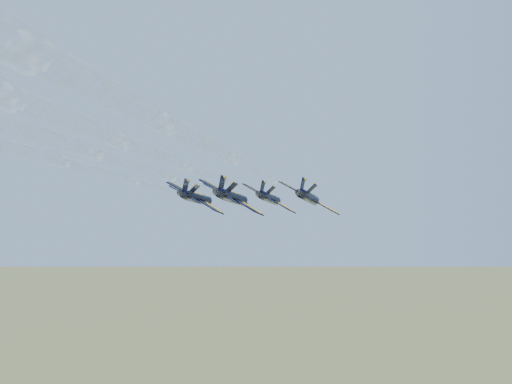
# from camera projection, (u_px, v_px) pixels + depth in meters

# --- Properties ---
(jet_lead) EXTENTS (11.11, 16.35, 6.03)m
(jet_lead) POSITION_uv_depth(u_px,v_px,m) (270.00, 198.00, 127.68)
(jet_lead) COLOR black
(jet_left) EXTENTS (11.11, 16.35, 6.03)m
(jet_left) POSITION_uv_depth(u_px,v_px,m) (197.00, 198.00, 118.60)
(jet_left) COLOR black
(jet_right) EXTENTS (11.11, 16.35, 6.03)m
(jet_right) POSITION_uv_depth(u_px,v_px,m) (309.00, 197.00, 113.05)
(jet_right) COLOR black
(jet_slot) EXTENTS (11.11, 16.35, 6.03)m
(jet_slot) POSITION_uv_depth(u_px,v_px,m) (233.00, 197.00, 105.22)
(jet_slot) COLOR black
(smoke_trail_lead) EXTENTS (19.26, 93.66, 3.37)m
(smoke_trail_lead) POSITION_uv_depth(u_px,v_px,m) (68.00, 192.00, 59.47)
(smoke_trail_lead) COLOR white
(smoke_trail_right) EXTENTS (19.26, 93.66, 3.37)m
(smoke_trail_right) POSITION_uv_depth(u_px,v_px,m) (101.00, 189.00, 44.84)
(smoke_trail_right) COLOR white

